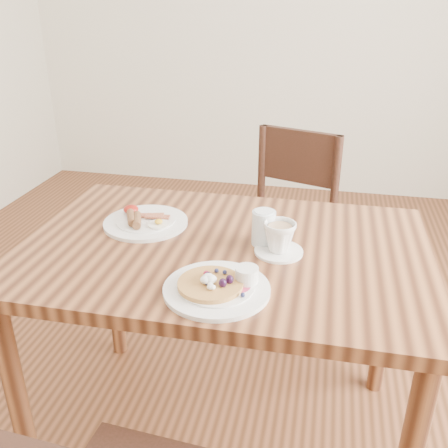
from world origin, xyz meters
name	(u,v)px	position (x,y,z in m)	size (l,w,h in m)	color
ground	(224,430)	(0.00, 0.00, 0.00)	(5.00, 5.00, 0.00)	#4E2B16
dining_table	(224,274)	(0.00, 0.00, 0.65)	(1.20, 0.80, 0.75)	brown
chair_far	(284,221)	(0.11, 0.77, 0.49)	(0.53, 0.53, 0.88)	#3C1D15
pancake_plate	(218,286)	(0.04, -0.24, 0.76)	(0.27, 0.27, 0.06)	white
breakfast_plate	(144,221)	(-0.28, 0.09, 0.76)	(0.27, 0.27, 0.04)	white
teacup_saucer	(279,239)	(0.16, -0.01, 0.79)	(0.14, 0.14, 0.09)	white
water_glass	(264,228)	(0.11, 0.04, 0.80)	(0.07, 0.07, 0.10)	silver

